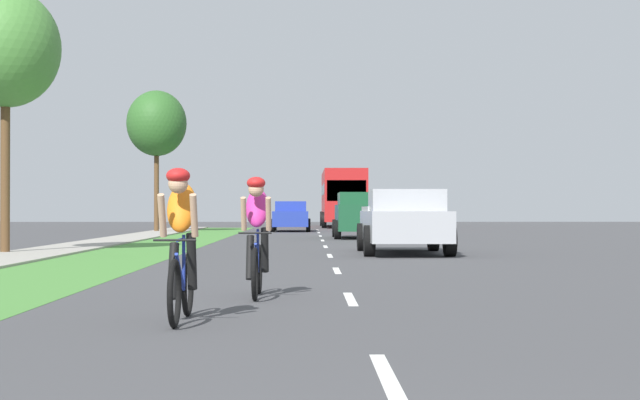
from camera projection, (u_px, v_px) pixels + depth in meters
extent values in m
plane|color=#424244|center=(331.00, 258.00, 22.33)|extent=(120.00, 120.00, 0.00)
cube|color=#478438|center=(112.00, 258.00, 22.26)|extent=(2.73, 70.00, 0.01)
cube|color=#9E998E|center=(11.00, 258.00, 22.23)|extent=(1.94, 70.00, 0.10)
cube|color=white|center=(386.00, 374.00, 6.73)|extent=(0.12, 1.80, 0.01)
cube|color=white|center=(350.00, 299.00, 12.33)|extent=(0.12, 1.80, 0.01)
cube|color=white|center=(337.00, 270.00, 17.93)|extent=(0.12, 1.80, 0.01)
cube|color=white|center=(330.00, 256.00, 23.53)|extent=(0.12, 1.80, 0.01)
cube|color=white|center=(325.00, 247.00, 29.13)|extent=(0.12, 1.80, 0.01)
cube|color=white|center=(323.00, 240.00, 34.73)|extent=(0.12, 1.80, 0.01)
cube|color=white|center=(320.00, 236.00, 40.33)|extent=(0.12, 1.80, 0.01)
cube|color=white|center=(319.00, 233.00, 45.92)|extent=(0.12, 1.80, 0.01)
cube|color=white|center=(318.00, 230.00, 51.52)|extent=(0.12, 1.80, 0.01)
torus|color=black|center=(188.00, 285.00, 10.38)|extent=(0.06, 0.68, 0.68)
torus|color=black|center=(174.00, 293.00, 9.34)|extent=(0.06, 0.68, 0.68)
cylinder|color=#23389E|center=(180.00, 272.00, 9.76)|extent=(0.04, 0.59, 0.43)
cylinder|color=#23389E|center=(184.00, 261.00, 10.04)|extent=(0.04, 0.04, 0.55)
cylinder|color=#23389E|center=(181.00, 240.00, 9.81)|extent=(0.03, 0.55, 0.03)
cylinder|color=black|center=(175.00, 240.00, 9.36)|extent=(0.42, 0.02, 0.02)
ellipsoid|color=orange|center=(182.00, 208.00, 9.88)|extent=(0.30, 0.54, 0.63)
sphere|color=tan|center=(178.00, 184.00, 9.61)|extent=(0.20, 0.20, 0.20)
ellipsoid|color=red|center=(178.00, 176.00, 9.61)|extent=(0.24, 0.28, 0.16)
cylinder|color=tan|center=(162.00, 216.00, 9.60)|extent=(0.07, 0.26, 0.45)
cylinder|color=tan|center=(194.00, 216.00, 9.61)|extent=(0.07, 0.26, 0.45)
cylinder|color=black|center=(173.00, 271.00, 9.96)|extent=(0.10, 0.30, 0.60)
cylinder|color=black|center=(192.00, 262.00, 9.91)|extent=(0.10, 0.25, 0.61)
torus|color=black|center=(259.00, 269.00, 13.11)|extent=(0.06, 0.68, 0.68)
torus|color=black|center=(255.00, 274.00, 12.07)|extent=(0.06, 0.68, 0.68)
cylinder|color=#23389E|center=(257.00, 258.00, 12.49)|extent=(0.04, 0.59, 0.43)
cylinder|color=#23389E|center=(258.00, 250.00, 12.77)|extent=(0.04, 0.04, 0.55)
cylinder|color=#23389E|center=(257.00, 233.00, 12.54)|extent=(0.03, 0.55, 0.03)
cylinder|color=black|center=(255.00, 233.00, 12.09)|extent=(0.42, 0.02, 0.02)
ellipsoid|color=#CC2D8C|center=(257.00, 208.00, 12.61)|extent=(0.30, 0.54, 0.63)
sphere|color=tan|center=(256.00, 189.00, 12.34)|extent=(0.20, 0.20, 0.20)
ellipsoid|color=red|center=(256.00, 183.00, 12.34)|extent=(0.24, 0.28, 0.16)
cylinder|color=tan|center=(244.00, 214.00, 12.33)|extent=(0.07, 0.26, 0.45)
cylinder|color=tan|center=(268.00, 214.00, 12.34)|extent=(0.07, 0.26, 0.45)
cylinder|color=black|center=(250.00, 257.00, 12.69)|extent=(0.10, 0.30, 0.60)
cylinder|color=black|center=(265.00, 250.00, 12.64)|extent=(0.10, 0.25, 0.61)
cube|color=#A5A8AD|center=(403.00, 226.00, 24.75)|extent=(1.96, 5.10, 0.76)
cube|color=#A5A8AD|center=(406.00, 202.00, 23.99)|extent=(1.80, 1.78, 0.64)
cube|color=#1E2833|center=(409.00, 203.00, 23.28)|extent=(1.67, 0.08, 0.52)
cube|color=#A5A8AD|center=(366.00, 214.00, 25.76)|extent=(0.08, 2.80, 0.40)
cube|color=#A5A8AD|center=(433.00, 214.00, 25.79)|extent=(0.08, 2.80, 0.40)
cube|color=#A5A8AD|center=(394.00, 214.00, 27.26)|extent=(1.80, 0.08, 0.40)
cylinder|color=black|center=(369.00, 241.00, 23.21)|extent=(0.26, 0.76, 0.76)
cylinder|color=black|center=(450.00, 241.00, 23.23)|extent=(0.26, 0.76, 0.76)
cylinder|color=black|center=(362.00, 237.00, 26.27)|extent=(0.26, 0.76, 0.76)
cylinder|color=black|center=(433.00, 237.00, 26.29)|extent=(0.26, 0.76, 0.76)
cube|color=#194C2D|center=(361.00, 217.00, 37.53)|extent=(1.90, 4.70, 1.00)
cube|color=#194C2D|center=(360.00, 199.00, 37.73)|extent=(1.71, 2.91, 0.52)
cube|color=#1E2833|center=(362.00, 202.00, 36.48)|extent=(1.56, 0.08, 0.44)
cylinder|color=black|center=(338.00, 230.00, 36.10)|extent=(0.25, 0.72, 0.72)
cylinder|color=black|center=(388.00, 230.00, 36.13)|extent=(0.25, 0.72, 0.72)
cylinder|color=black|center=(335.00, 228.00, 38.92)|extent=(0.25, 0.72, 0.72)
cylinder|color=black|center=(382.00, 228.00, 38.95)|extent=(0.25, 0.72, 0.72)
cube|color=#23389E|center=(291.00, 219.00, 48.47)|extent=(1.76, 4.30, 0.76)
cube|color=#23389E|center=(291.00, 207.00, 48.63)|extent=(1.55, 2.24, 0.52)
cube|color=#1E2833|center=(291.00, 207.00, 47.66)|extent=(1.44, 0.08, 0.44)
cylinder|color=black|center=(273.00, 226.00, 47.13)|extent=(0.22, 0.64, 0.64)
cylinder|color=black|center=(308.00, 226.00, 47.15)|extent=(0.22, 0.64, 0.64)
cylinder|color=black|center=(274.00, 225.00, 49.79)|extent=(0.22, 0.64, 0.64)
cylinder|color=black|center=(308.00, 225.00, 49.82)|extent=(0.22, 0.64, 0.64)
cube|color=red|center=(343.00, 196.00, 60.29)|extent=(2.50, 11.60, 3.10)
cube|color=#1E2833|center=(343.00, 190.00, 60.29)|extent=(2.52, 10.67, 0.64)
cube|color=#1E2833|center=(347.00, 191.00, 54.52)|extent=(2.25, 0.06, 1.20)
cylinder|color=black|center=(324.00, 220.00, 56.49)|extent=(0.28, 0.96, 0.96)
cylinder|color=black|center=(366.00, 220.00, 56.53)|extent=(0.28, 0.96, 0.96)
cylinder|color=black|center=(322.00, 219.00, 63.45)|extent=(0.28, 0.96, 0.96)
cylinder|color=black|center=(360.00, 219.00, 63.48)|extent=(0.28, 0.96, 0.96)
cylinder|color=brown|center=(5.00, 172.00, 24.55)|extent=(0.24, 0.24, 4.19)
ellipsoid|color=#478438|center=(6.00, 48.00, 24.57)|extent=(2.80, 2.80, 3.08)
cylinder|color=brown|center=(156.00, 190.00, 47.22)|extent=(0.24, 0.24, 4.20)
ellipsoid|color=#2D6026|center=(157.00, 123.00, 47.25)|extent=(2.95, 2.95, 3.25)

